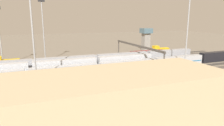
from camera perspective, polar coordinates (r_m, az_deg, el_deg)
name	(u,v)px	position (r m, az deg, el deg)	size (l,w,h in m)	color
ground_plane	(109,67)	(83.91, -0.95, -1.19)	(400.00, 400.00, 0.00)	#756B5B
track_bed_0	(96,59)	(100.08, -4.49, 1.05)	(140.00, 2.80, 0.12)	#3D3833
track_bed_1	(99,61)	(95.41, -3.60, 0.50)	(140.00, 2.80, 0.12)	#4C443D
track_bed_2	(103,63)	(90.77, -2.62, -0.11)	(140.00, 2.80, 0.12)	#3D3833
track_bed_3	(107,66)	(86.18, -1.54, -0.79)	(140.00, 2.80, 0.12)	#4C443D
track_bed_4	(111,68)	(81.63, -0.33, -1.54)	(140.00, 2.80, 0.12)	#4C443D
track_bed_5	(116,71)	(77.14, 1.02, -2.37)	(140.00, 2.80, 0.12)	#3D3833
track_bed_6	(121,75)	(72.71, 2.54, -3.31)	(140.00, 2.80, 0.12)	#3D3833
track_bed_7	(127,78)	(68.37, 4.25, -4.36)	(140.00, 2.80, 0.12)	#4C443D
train_on_track_4	(66,66)	(76.57, -12.85, -0.83)	(71.40, 3.00, 5.00)	silver
train_on_track_5	(123,66)	(77.86, 3.12, -0.74)	(114.80, 3.06, 4.40)	black
train_on_track_7	(31,81)	(61.28, -21.80, -4.75)	(47.20, 3.00, 5.00)	silver
train_on_track_3	(97,61)	(84.25, -4.36, 0.66)	(95.60, 3.00, 5.00)	#A8AAB2
train_on_track_2	(103,59)	(90.32, -2.69, 1.15)	(66.40, 3.00, 4.40)	maroon
train_on_track_1	(6,64)	(91.14, -27.74, -0.15)	(10.00, 3.00, 5.00)	gold
train_on_track_0	(160,51)	(115.90, 13.27, 3.37)	(10.00, 3.00, 5.00)	gold
light_mast_0	(43,23)	(96.17, -18.85, 10.58)	(2.80, 0.70, 27.96)	#9EA0A5
light_mast_1	(188,18)	(74.90, 20.68, 11.71)	(2.80, 0.70, 31.85)	#9EA0A5
light_mast_3	(31,18)	(55.06, -21.69, 11.56)	(2.80, 0.70, 31.70)	#9EA0A5
signal_gantry	(137,47)	(87.79, 6.99, 4.47)	(0.70, 40.00, 8.80)	#4C4742
maintenance_shed	(103,103)	(36.69, -2.53, -11.14)	(45.92, 16.26, 10.25)	tan
control_tower	(146,38)	(127.25, 9.51, 7.02)	(6.00, 6.00, 13.89)	gray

